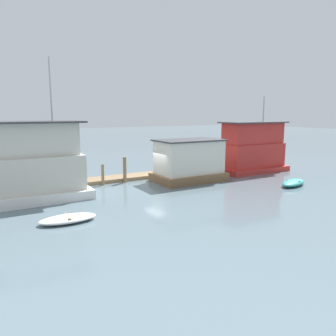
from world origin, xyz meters
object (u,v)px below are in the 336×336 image
houseboat_white (38,166)px  dinghy_teal (293,183)px  mooring_post_near_left (125,170)px  mooring_post_near_right (103,175)px  dinghy_white (68,219)px  houseboat_brown (189,161)px  houseboat_red (253,149)px

houseboat_white → dinghy_teal: houseboat_white is taller
dinghy_teal → mooring_post_near_left: bearing=144.5°
dinghy_teal → mooring_post_near_right: 15.51m
dinghy_teal → mooring_post_near_left: mooring_post_near_left is taller
mooring_post_near_right → dinghy_white: bearing=-121.0°
houseboat_brown → houseboat_red: 8.05m
houseboat_white → dinghy_teal: bearing=-17.8°
houseboat_brown → mooring_post_near_right: (-7.06, 2.10, -0.85)m
houseboat_white → mooring_post_near_right: (5.21, 2.16, -1.47)m
dinghy_white → houseboat_red: bearing=17.8°
houseboat_white → houseboat_brown: 12.28m
houseboat_white → dinghy_teal: (18.44, -5.91, -2.09)m
houseboat_brown → houseboat_red: (8.01, 0.56, 0.58)m
mooring_post_near_right → houseboat_brown: bearing=-16.6°
houseboat_red → dinghy_teal: 7.09m
houseboat_white → dinghy_white: size_ratio=3.07×
dinghy_white → mooring_post_near_left: bearing=49.8°
dinghy_teal → dinghy_white: bearing=179.5°
houseboat_white → mooring_post_near_right: size_ratio=5.46×
mooring_post_near_right → dinghy_teal: bearing=-31.4°
houseboat_white → houseboat_red: houseboat_white is taller
houseboat_brown → houseboat_red: bearing=4.0°
houseboat_white → mooring_post_near_left: bearing=16.8°
mooring_post_near_left → mooring_post_near_right: bearing=180.0°
houseboat_red → mooring_post_near_left: (-13.13, 1.54, -1.21)m
mooring_post_near_right → houseboat_red: bearing=-5.8°
houseboat_white → mooring_post_near_left: houseboat_white is taller
houseboat_brown → mooring_post_near_right: bearing=163.4°
dinghy_white → mooring_post_near_left: mooring_post_near_left is taller
houseboat_brown → mooring_post_near_left: (-5.12, 2.10, -0.63)m
dinghy_white → dinghy_teal: bearing=-0.5°
houseboat_brown → dinghy_white: 13.25m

